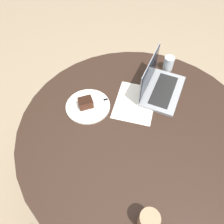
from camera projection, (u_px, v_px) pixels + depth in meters
name	position (u px, v px, depth m)	size (l,w,h in m)	color
ground_plane	(129.00, 177.00, 1.82)	(12.00, 12.00, 0.00)	gray
dining_table	(136.00, 139.00, 1.32)	(1.33, 1.33, 0.76)	black
paper_document	(135.00, 102.00, 1.31)	(0.32, 0.25, 0.00)	white
plate	(88.00, 106.00, 1.29)	(0.26, 0.26, 0.01)	silver
cake_slice	(86.00, 103.00, 1.26)	(0.10, 0.10, 0.06)	#472619
fork	(97.00, 102.00, 1.30)	(0.12, 0.14, 0.00)	silver
coffee_glass	(148.00, 221.00, 0.87)	(0.08, 0.08, 0.11)	#997556
water_glass	(169.00, 63.00, 1.46)	(0.07, 0.07, 0.09)	silver
laptop	(159.00, 86.00, 1.34)	(0.36, 0.24, 0.23)	gray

